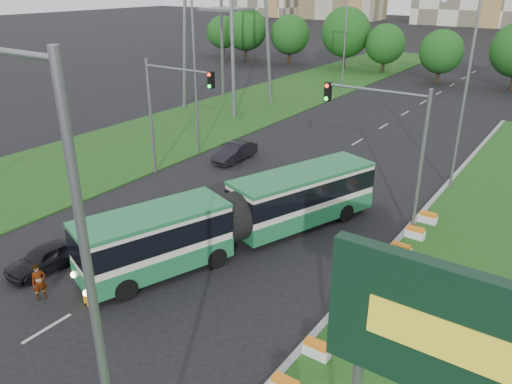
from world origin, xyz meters
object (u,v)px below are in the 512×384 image
Objects in this scene: traffic_mast_left at (167,102)px; car_left_near at (46,257)px; traffic_mast_median at (393,136)px; articulated_bus at (238,213)px; shopping_trolley at (89,298)px; car_left_far at (235,152)px; pedestrian at (39,282)px; billboard at (473,360)px.

car_left_near is (3.50, -12.30, -4.70)m from traffic_mast_left.
traffic_mast_median is 0.48× the size of articulated_bus.
car_left_near is 4.01m from shopping_trolley.
car_left_far is 19.23m from shopping_trolley.
traffic_mast_median reaches higher than pedestrian.
pedestrian is (5.42, -13.89, -4.51)m from traffic_mast_left.
traffic_mast_left is at bearing -107.34° from car_left_far.
articulated_bus is 13.00m from car_left_far.
shopping_trolley is (-7.71, -13.98, -5.04)m from traffic_mast_median.
pedestrian is (3.86, -19.22, 0.16)m from car_left_far.
articulated_bus is (-5.67, -5.93, -3.66)m from traffic_mast_median.
pedestrian is (1.92, -1.59, 0.20)m from car_left_near.
traffic_mast_median is 18.30m from car_left_near.
billboard is 18.04m from pedestrian.
traffic_mast_median reaches higher than car_left_far.
traffic_mast_left is at bearing 146.45° from billboard.
shopping_trolley is at bearing -4.36° from car_left_near.
traffic_mast_left reaches higher than car_left_far.
traffic_mast_median is 2.11× the size of car_left_near.
billboard is 17.15m from articulated_bus.
articulated_bus is 4.43× the size of car_left_near.
traffic_mast_median is at bearing -10.43° from pedestrian.
billboard is 17.68m from traffic_mast_median.
billboard is at bearing -33.55° from traffic_mast_left.
traffic_mast_left is 2.11× the size of car_left_near.
billboard is at bearing -70.97° from pedestrian.
traffic_mast_left is 13.63m from car_left_near.
car_left_far is (-21.07, 20.33, -5.48)m from billboard.
traffic_mast_left is 7.25m from car_left_far.
shopping_trolley is (2.02, 0.91, -0.53)m from pedestrian.
traffic_mast_left is at bearing -176.23° from traffic_mast_median.
traffic_mast_left is 15.79m from shopping_trolley.
traffic_mast_median reaches higher than shopping_trolley.
shopping_trolley is (-15.18, 2.03, -5.85)m from billboard.
traffic_mast_left is at bearing 44.07° from pedestrian.
traffic_mast_median is at bearing 54.12° from car_left_near.
car_left_far is (1.56, 5.33, -4.67)m from traffic_mast_left.
billboard is 27.16m from traffic_mast_left.
traffic_mast_median is at bearing 66.34° from articulated_bus.
articulated_bus is 4.04× the size of car_left_far.
pedestrian is at bearing -94.33° from articulated_bus.
car_left_far is (-13.60, 4.33, -4.67)m from traffic_mast_median.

